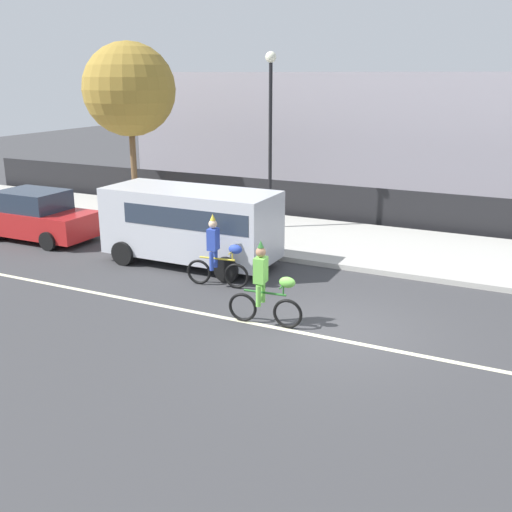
{
  "coord_description": "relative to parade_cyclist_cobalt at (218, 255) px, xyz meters",
  "views": [
    {
      "loc": [
        3.72,
        -11.51,
        5.3
      ],
      "look_at": [
        -2.43,
        1.2,
        1.0
      ],
      "focal_mm": 42.0,
      "sensor_mm": 36.0,
      "label": 1
    }
  ],
  "objects": [
    {
      "name": "parade_cyclist_lime",
      "position": [
        2.17,
        -1.73,
        0.0
      ],
      "size": [
        1.72,
        0.5,
        1.92
      ],
      "color": "black",
      "rests_on": "ground"
    },
    {
      "name": "street_lamp_post",
      "position": [
        -1.15,
        5.76,
        3.15
      ],
      "size": [
        0.36,
        0.36,
        5.86
      ],
      "color": "black",
      "rests_on": "sidewalk_curb"
    },
    {
      "name": "fence_line",
      "position": [
        3.57,
        8.11,
        -0.14
      ],
      "size": [
        40.0,
        0.08,
        1.4
      ],
      "primitive_type": "cube",
      "color": "black",
      "rests_on": "ground"
    },
    {
      "name": "parked_van_silver",
      "position": [
        -1.58,
        1.41,
        0.44
      ],
      "size": [
        5.0,
        2.22,
        2.18
      ],
      "color": "silver",
      "rests_on": "ground"
    },
    {
      "name": "parked_car_red",
      "position": [
        -7.71,
        1.45,
        -0.06
      ],
      "size": [
        4.1,
        1.92,
        1.64
      ],
      "color": "#AD1E1E",
      "rests_on": "ground"
    },
    {
      "name": "sidewalk_curb",
      "position": [
        3.57,
        5.21,
        -0.77
      ],
      "size": [
        60.0,
        5.0,
        0.15
      ],
      "primitive_type": "cube",
      "color": "#ADAAA3",
      "rests_on": "ground"
    },
    {
      "name": "parade_cyclist_cobalt",
      "position": [
        0.0,
        0.0,
        0.0
      ],
      "size": [
        1.72,
        0.51,
        1.92
      ],
      "color": "black",
      "rests_on": "ground"
    },
    {
      "name": "street_tree_near_lamp",
      "position": [
        -7.77,
        6.92,
        3.87
      ],
      "size": [
        3.63,
        3.63,
        6.39
      ],
      "color": "brown",
      "rests_on": "sidewalk_curb"
    },
    {
      "name": "ground_plane",
      "position": [
        3.57,
        -1.29,
        -0.84
      ],
      "size": [
        80.0,
        80.0,
        0.0
      ],
      "primitive_type": "plane",
      "color": "#38383A"
    },
    {
      "name": "road_centre_line",
      "position": [
        3.57,
        -1.79,
        -0.84
      ],
      "size": [
        36.0,
        0.14,
        0.01
      ],
      "primitive_type": "cube",
      "color": "beige",
      "rests_on": "ground"
    },
    {
      "name": "building_backdrop",
      "position": [
        2.2,
        16.71,
        1.85
      ],
      "size": [
        28.0,
        8.0,
        5.39
      ],
      "primitive_type": "cube",
      "color": "#99939E",
      "rests_on": "ground"
    }
  ]
}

